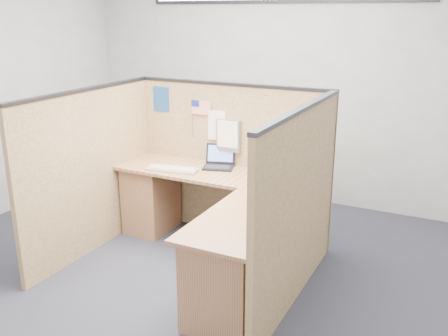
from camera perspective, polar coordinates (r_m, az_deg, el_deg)
The scene contains 13 objects.
floor at distance 4.43m, azimuth -5.04°, elevation -11.95°, with size 5.00×5.00×0.00m, color #222330.
wall_back at distance 5.94m, azimuth 6.19°, elevation 9.88°, with size 5.00×5.00×0.00m, color #98999C.
cubicle_partitions at distance 4.46m, azimuth -2.43°, elevation -0.91°, with size 2.06×1.83×1.53m.
l_desk at distance 4.39m, azimuth -1.15°, elevation -6.42°, with size 1.95×1.75×0.73m.
laptop at distance 4.83m, azimuth -0.35°, elevation 0.73°, with size 0.33×0.35×0.21m.
keyboard at distance 4.74m, azimuth -5.96°, elevation -0.14°, with size 0.51×0.24×0.03m.
mouse at distance 4.22m, azimuth 6.30°, elevation -2.25°, with size 0.11×0.07×0.05m, color silver.
hand_forearm at distance 4.08m, azimuth 5.73°, elevation -2.68°, with size 0.12×0.41×0.09m.
blue_poster at distance 5.17m, azimuth -7.19°, elevation 7.81°, with size 0.19×0.00×0.25m, color navy.
american_flag at distance 4.94m, azimuth -2.89°, elevation 6.77°, with size 0.22×0.01×0.37m.
file_holder at distance 4.82m, azimuth 0.52°, elevation 3.74°, with size 0.24×0.05×0.31m.
paper_left at distance 4.88m, azimuth -0.55°, elevation 4.86°, with size 0.23×0.00×0.29m, color white.
paper_right at distance 4.63m, azimuth 6.85°, elevation 3.19°, with size 0.24×0.00×0.31m, color white.
Camera 1 is at (2.07, -3.26, 2.16)m, focal length 40.00 mm.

